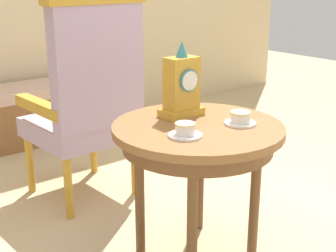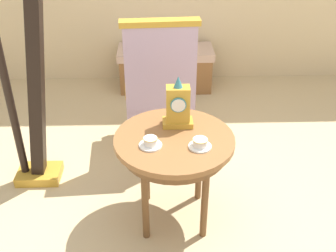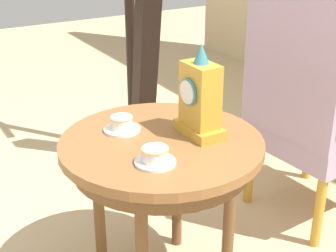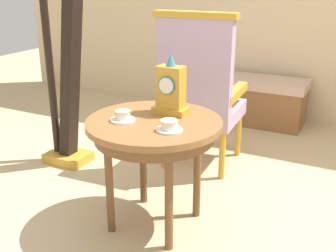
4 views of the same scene
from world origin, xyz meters
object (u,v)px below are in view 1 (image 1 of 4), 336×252
Objects in this scene: mantel_clock at (182,87)px; side_table at (197,141)px; window_bench at (24,114)px; teacup_left at (185,131)px; teacup_right at (240,119)px; armchair at (88,99)px.

side_table is at bearing -101.05° from mantel_clock.
window_bench is at bearing 90.12° from side_table.
side_table is 5.39× the size of teacup_left.
teacup_left is 0.29m from teacup_right.
teacup_left reaches higher than window_bench.
side_table is 0.25m from mantel_clock.
teacup_left is 2.11m from window_bench.
teacup_left is at bearing -148.94° from side_table.
mantel_clock reaches higher than side_table.
armchair is at bearing 99.14° from mantel_clock.
teacup_left is (-0.14, -0.09, 0.10)m from side_table.
armchair is at bearing 95.62° from side_table.
armchair reaches higher than teacup_right.
mantel_clock is at bearing -89.00° from window_bench.
teacup_right reaches higher than side_table.
armchair is (-0.11, 0.67, -0.18)m from mantel_clock.
side_table is 5.42× the size of teacup_right.
side_table is at bearing -84.38° from armchair.
teacup_right is at bearing -36.40° from side_table.
armchair is at bearing -93.68° from window_bench.
window_bench is at bearing 86.32° from armchair.
armchair is (0.06, 0.89, -0.07)m from teacup_left.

